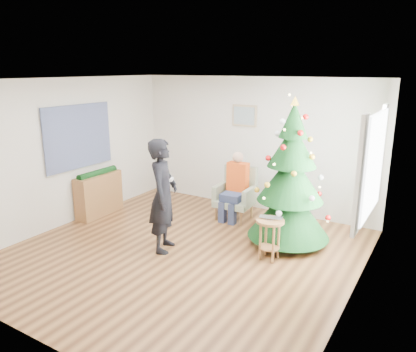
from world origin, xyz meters
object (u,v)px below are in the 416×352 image
Objects in this scene: christmas_tree at (291,180)px; standing_man at (163,196)px; armchair at (236,200)px; console at (99,195)px; stool at (269,239)px.

christmas_tree is 1.34× the size of standing_man.
console is at bearing -155.42° from armchair.
console is at bearing -169.94° from christmas_tree.
armchair is at bearing 25.62° from console.
stool is 0.62× the size of console.
console is at bearing 51.67° from standing_man.
console reaches higher than stool.
christmas_tree is at bearing -26.95° from armchair.
console is (-2.02, 0.59, -0.48)m from standing_man.
standing_man is at bearing -102.67° from armchair.
stool is 0.35× the size of standing_man.
stool is at bearing -2.47° from console.
christmas_tree is 3.81× the size of stool.
christmas_tree is 2.44× the size of armchair.
console is (-3.55, 0.05, 0.08)m from stool.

